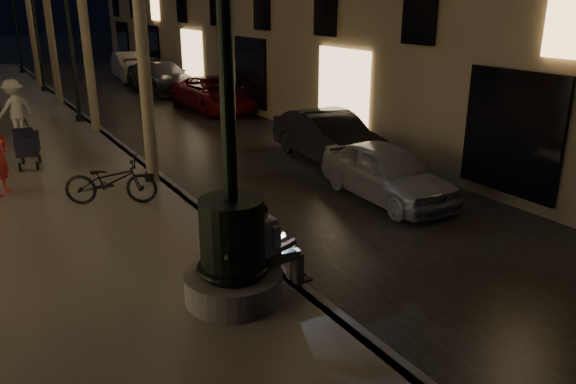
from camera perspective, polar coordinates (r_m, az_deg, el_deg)
ground at (r=20.34m, az=-18.90°, el=5.91°), size 120.00×120.00×0.00m
cobble_lane at (r=21.13m, az=-10.92°, el=7.07°), size 6.00×45.00×0.02m
curb_strip at (r=20.32m, az=-18.93°, el=6.18°), size 0.25×45.00×0.20m
fountain_lamppost at (r=7.75m, az=-5.70°, el=-4.15°), size 1.40×1.40×5.21m
seated_man_laptop at (r=8.12m, az=-1.71°, el=-5.21°), size 0.99×0.33×1.36m
lamp_curb_a at (r=13.06m, az=-14.78°, el=13.95°), size 0.36×0.36×4.81m
lamp_curb_b at (r=20.84m, az=-21.32°, el=14.97°), size 0.36×0.36×4.81m
lamp_curb_c at (r=28.74m, az=-24.31°, el=15.37°), size 0.36×0.36×4.81m
lamp_curb_d at (r=36.69m, az=-26.01°, el=15.58°), size 0.36×0.36×4.81m
stroller at (r=15.57m, az=-24.97°, el=4.43°), size 0.67×1.20×1.21m
car_front at (r=12.62m, az=10.03°, el=2.02°), size 1.63×3.72×1.25m
car_second at (r=15.51m, az=4.19°, el=5.63°), size 1.62×4.17×1.35m
car_third at (r=23.06m, az=-7.46°, el=9.87°), size 2.30×4.79×1.32m
car_rear at (r=28.01m, az=-12.74°, el=11.34°), size 2.51×5.27×1.48m
car_fifth at (r=32.59m, az=-15.55°, el=12.19°), size 2.11×4.83×1.54m
pedestrian_white at (r=19.21m, az=-26.03°, el=7.62°), size 1.32×1.10×1.78m
bicycle at (r=12.16m, az=-17.57°, el=1.08°), size 1.97×1.42×0.99m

